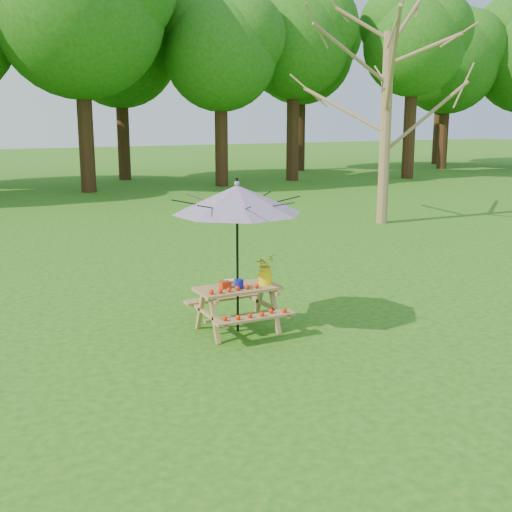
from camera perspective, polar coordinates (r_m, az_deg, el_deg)
name	(u,v)px	position (r m, az deg, el deg)	size (l,w,h in m)	color
picnic_table	(238,310)	(9.40, -1.63, -4.79)	(1.20, 1.32, 0.67)	olive
patio_umbrella	(237,199)	(9.06, -1.70, 5.06)	(2.26, 2.26, 2.25)	black
produce_bins	(232,284)	(9.28, -2.11, -2.49)	(0.31, 0.38, 0.13)	red
tomatoes_row	(233,289)	(9.08, -2.02, -2.93)	(0.77, 0.13, 0.07)	red
flower_bucket	(265,268)	(9.40, 0.81, -1.12)	(0.35, 0.33, 0.45)	yellow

